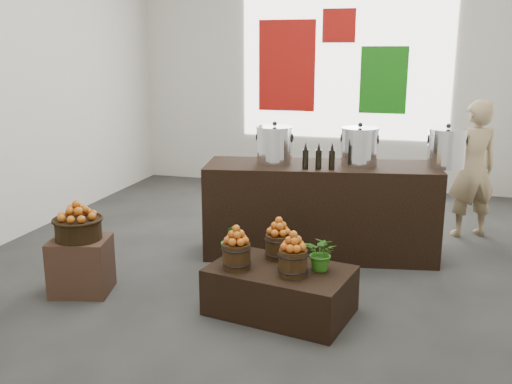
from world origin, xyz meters
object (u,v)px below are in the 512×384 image
(stock_pot_center, at_px, (359,148))
(stock_pot_right, at_px, (447,149))
(stock_pot_left, at_px, (275,146))
(shopper, at_px, (472,169))
(display_table, at_px, (280,290))
(counter, at_px, (320,210))
(crate, at_px, (81,266))
(wicker_basket, at_px, (78,229))

(stock_pot_center, bearing_deg, stock_pot_right, 9.87)
(stock_pot_left, relative_size, stock_pot_right, 1.00)
(stock_pot_left, bearing_deg, shopper, 29.85)
(shopper, bearing_deg, display_table, 31.98)
(counter, height_order, stock_pot_right, stock_pot_right)
(crate, relative_size, stock_pot_left, 1.36)
(shopper, bearing_deg, crate, 12.11)
(display_table, bearing_deg, stock_pot_left, 117.31)
(counter, xyz_separation_m, stock_pot_center, (0.38, 0.07, 0.68))
(stock_pot_right, bearing_deg, display_table, -127.36)
(display_table, height_order, counter, counter)
(wicker_basket, xyz_separation_m, display_table, (1.82, 0.08, -0.40))
(stock_pot_left, distance_m, shopper, 2.41)
(stock_pot_center, bearing_deg, display_table, -106.06)
(wicker_basket, bearing_deg, stock_pot_center, 35.93)
(crate, distance_m, stock_pot_right, 3.73)
(display_table, distance_m, stock_pot_right, 2.37)
(shopper, bearing_deg, stock_pot_right, 43.07)
(crate, bearing_deg, shopper, 37.64)
(counter, bearing_deg, display_table, -102.73)
(stock_pot_left, bearing_deg, crate, -133.35)
(stock_pot_center, height_order, shopper, shopper)
(crate, xyz_separation_m, wicker_basket, (0.00, 0.00, 0.34))
(display_table, distance_m, counter, 1.53)
(counter, xyz_separation_m, stock_pot_right, (1.24, 0.21, 0.68))
(wicker_basket, height_order, counter, counter)
(wicker_basket, height_order, display_table, wicker_basket)
(counter, bearing_deg, stock_pot_left, 180.00)
(display_table, xyz_separation_m, shopper, (1.66, 2.60, 0.60))
(wicker_basket, distance_m, stock_pot_center, 2.87)
(wicker_basket, bearing_deg, stock_pot_left, 46.65)
(display_table, height_order, stock_pot_right, stock_pot_right)
(wicker_basket, height_order, stock_pot_right, stock_pot_right)
(stock_pot_center, bearing_deg, crate, -144.07)
(wicker_basket, distance_m, shopper, 4.40)
(stock_pot_right, bearing_deg, shopper, 68.59)
(wicker_basket, relative_size, stock_pot_right, 1.09)
(wicker_basket, relative_size, shopper, 0.25)
(stock_pot_left, xyz_separation_m, stock_pot_center, (0.86, 0.15, 0.00))
(counter, bearing_deg, crate, -150.05)
(crate, xyz_separation_m, stock_pot_center, (2.27, 1.65, 0.91))
(display_table, relative_size, stock_pot_right, 3.08)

